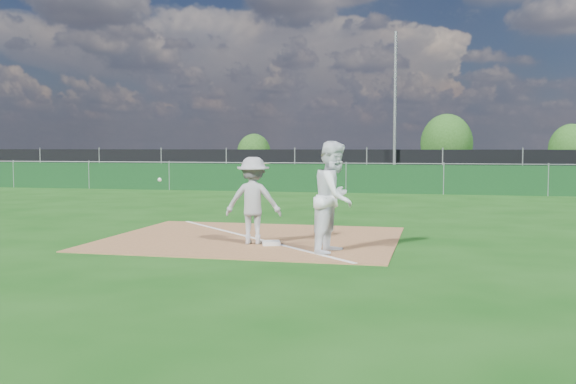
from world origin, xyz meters
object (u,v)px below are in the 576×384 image
object	(u,v)px
runner	(334,197)
tree_left	(254,153)
car_right	(446,167)
car_mid	(363,166)
first_base	(271,243)
tree_mid	(447,143)
play_at_first	(253,201)
light_pole	(395,108)
car_left	(253,167)
tree_right	(571,149)

from	to	relation	value
runner	tree_left	xyz separation A→B (m)	(-11.28, 33.55, 0.48)
runner	car_right	distance (m)	27.94
runner	car_mid	bearing A→B (deg)	16.87
first_base	car_mid	bearing A→B (deg)	92.73
car_mid	tree_mid	world-z (taller)	tree_mid
play_at_first	tree_left	size ratio (longest dim) A/B	0.86
tree_left	light_pole	bearing A→B (deg)	-44.10
car_left	tree_mid	distance (m)	13.88
light_pole	car_mid	distance (m)	6.30
light_pole	car_mid	size ratio (longest dim) A/B	1.78
car_mid	tree_left	size ratio (longest dim) A/B	1.55
first_base	runner	size ratio (longest dim) A/B	0.17
car_mid	runner	bearing A→B (deg)	165.38
runner	tree_mid	bearing A→B (deg)	7.53
car_right	light_pole	bearing A→B (deg)	154.44
first_base	car_mid	size ratio (longest dim) A/B	0.08
first_base	car_right	distance (m)	27.56
tree_right	light_pole	bearing A→B (deg)	-133.43
play_at_first	runner	size ratio (longest dim) A/B	1.23
light_pole	tree_left	distance (m)	15.29
runner	tree_right	xyz separation A→B (m)	(10.49, 34.60, 0.78)
tree_left	car_mid	bearing A→B (deg)	-32.80
play_at_first	car_mid	xyz separation A→B (m)	(-0.93, 27.39, -0.12)
first_base	runner	xyz separation A→B (m)	(1.33, -0.53, 0.96)
light_pole	runner	distance (m)	23.25
first_base	tree_right	xyz separation A→B (m)	(11.82, 34.07, 1.74)
play_at_first	car_left	xyz separation A→B (m)	(-8.01, 27.36, -0.20)
light_pole	car_right	bearing A→B (deg)	60.46
car_left	tree_left	distance (m)	5.87
light_pole	car_left	size ratio (longest dim) A/B	2.04
play_at_first	car_right	size ratio (longest dim) A/B	0.50
runner	car_right	world-z (taller)	runner
play_at_first	tree_right	xyz separation A→B (m)	(12.20, 34.02, 0.92)
car_right	play_at_first	bearing A→B (deg)	175.67
car_left	car_mid	size ratio (longest dim) A/B	0.87
tree_right	car_right	bearing A→B (deg)	-140.58
light_pole	first_base	xyz separation A→B (m)	(-0.88, -22.52, -3.94)
first_base	play_at_first	xyz separation A→B (m)	(-0.38, 0.06, 0.82)
car_left	car_mid	world-z (taller)	car_mid
light_pole	tree_mid	world-z (taller)	light_pole
runner	car_right	xyz separation A→B (m)	(2.28, 27.85, -0.27)
runner	car_mid	size ratio (longest dim) A/B	0.45
light_pole	car_mid	xyz separation A→B (m)	(-2.19, 4.93, -3.25)
runner	play_at_first	bearing A→B (deg)	82.44
tree_right	runner	bearing A→B (deg)	-106.87
first_base	car_left	size ratio (longest dim) A/B	0.09
play_at_first	first_base	bearing A→B (deg)	-8.57
car_left	tree_mid	world-z (taller)	tree_mid
car_left	tree_right	bearing A→B (deg)	-71.78
first_base	car_left	world-z (taller)	car_left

